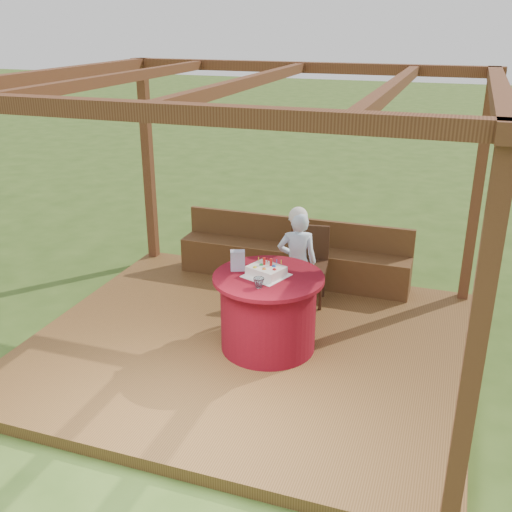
{
  "coord_description": "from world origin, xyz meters",
  "views": [
    {
      "loc": [
        1.91,
        -5.25,
        3.32
      ],
      "look_at": [
        0.0,
        0.25,
        1.0
      ],
      "focal_mm": 42.0,
      "sensor_mm": 36.0,
      "label": 1
    }
  ],
  "objects_px": {
    "chair": "(308,260)",
    "elderly_woman": "(297,260)",
    "gift_bag": "(238,260)",
    "birthday_cake": "(266,271)",
    "bench": "(293,260)",
    "drinking_glass": "(259,283)",
    "table": "(268,312)"
  },
  "relations": [
    {
      "from": "chair",
      "to": "gift_bag",
      "type": "height_order",
      "value": "gift_bag"
    },
    {
      "from": "elderly_woman",
      "to": "gift_bag",
      "type": "relative_size",
      "value": 6.16
    },
    {
      "from": "drinking_glass",
      "to": "chair",
      "type": "bearing_deg",
      "value": 86.37
    },
    {
      "from": "elderly_woman",
      "to": "birthday_cake",
      "type": "bearing_deg",
      "value": -95.18
    },
    {
      "from": "bench",
      "to": "table",
      "type": "distance_m",
      "value": 1.78
    },
    {
      "from": "birthday_cake",
      "to": "gift_bag",
      "type": "height_order",
      "value": "gift_bag"
    },
    {
      "from": "chair",
      "to": "birthday_cake",
      "type": "height_order",
      "value": "birthday_cake"
    },
    {
      "from": "birthday_cake",
      "to": "drinking_glass",
      "type": "bearing_deg",
      "value": -86.22
    },
    {
      "from": "bench",
      "to": "table",
      "type": "relative_size",
      "value": 2.67
    },
    {
      "from": "table",
      "to": "elderly_woman",
      "type": "xyz_separation_m",
      "value": [
        0.06,
        0.87,
        0.24
      ]
    },
    {
      "from": "bench",
      "to": "birthday_cake",
      "type": "distance_m",
      "value": 1.87
    },
    {
      "from": "bench",
      "to": "chair",
      "type": "distance_m",
      "value": 0.66
    },
    {
      "from": "chair",
      "to": "elderly_woman",
      "type": "xyz_separation_m",
      "value": [
        -0.04,
        -0.37,
        0.13
      ]
    },
    {
      "from": "table",
      "to": "birthday_cake",
      "type": "xyz_separation_m",
      "value": [
        -0.02,
        -0.0,
        0.45
      ]
    },
    {
      "from": "bench",
      "to": "birthday_cake",
      "type": "relative_size",
      "value": 6.15
    },
    {
      "from": "table",
      "to": "gift_bag",
      "type": "xyz_separation_m",
      "value": [
        -0.35,
        0.05,
        0.5
      ]
    },
    {
      "from": "chair",
      "to": "gift_bag",
      "type": "bearing_deg",
      "value": -110.1
    },
    {
      "from": "table",
      "to": "drinking_glass",
      "type": "relative_size",
      "value": 10.7
    },
    {
      "from": "chair",
      "to": "elderly_woman",
      "type": "height_order",
      "value": "elderly_woman"
    },
    {
      "from": "chair",
      "to": "table",
      "type": "bearing_deg",
      "value": -94.3
    },
    {
      "from": "elderly_woman",
      "to": "drinking_glass",
      "type": "height_order",
      "value": "elderly_woman"
    },
    {
      "from": "bench",
      "to": "drinking_glass",
      "type": "relative_size",
      "value": 28.6
    },
    {
      "from": "gift_bag",
      "to": "chair",
      "type": "bearing_deg",
      "value": 47.91
    },
    {
      "from": "gift_bag",
      "to": "elderly_woman",
      "type": "bearing_deg",
      "value": 42.03
    },
    {
      "from": "chair",
      "to": "birthday_cake",
      "type": "xyz_separation_m",
      "value": [
        -0.12,
        -1.25,
        0.34
      ]
    },
    {
      "from": "chair",
      "to": "gift_bag",
      "type": "distance_m",
      "value": 1.34
    },
    {
      "from": "bench",
      "to": "gift_bag",
      "type": "height_order",
      "value": "gift_bag"
    },
    {
      "from": "gift_bag",
      "to": "drinking_glass",
      "type": "distance_m",
      "value": 0.48
    },
    {
      "from": "table",
      "to": "birthday_cake",
      "type": "relative_size",
      "value": 2.3
    },
    {
      "from": "chair",
      "to": "elderly_woman",
      "type": "distance_m",
      "value": 0.4
    },
    {
      "from": "bench",
      "to": "birthday_cake",
      "type": "height_order",
      "value": "birthday_cake"
    },
    {
      "from": "table",
      "to": "elderly_woman",
      "type": "distance_m",
      "value": 0.9
    }
  ]
}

